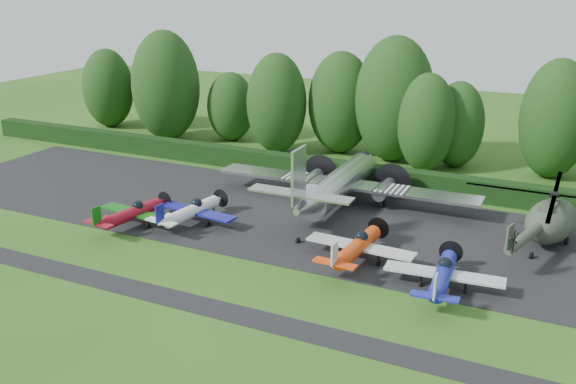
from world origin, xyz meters
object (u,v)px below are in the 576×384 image
at_px(light_plane_white, 192,211).
at_px(light_plane_blue, 443,275).
at_px(transport_plane, 339,184).
at_px(light_plane_orange, 358,246).
at_px(light_plane_red, 133,213).
at_px(helicopter, 551,218).

distance_m(light_plane_white, light_plane_blue, 21.01).
relative_size(transport_plane, light_plane_blue, 2.98).
bearing_deg(light_plane_orange, light_plane_red, -179.25).
distance_m(light_plane_red, light_plane_blue, 24.85).
height_order(transport_plane, light_plane_red, transport_plane).
relative_size(transport_plane, light_plane_orange, 2.86).
height_order(light_plane_white, light_plane_blue, light_plane_blue).
bearing_deg(light_plane_white, helicopter, 10.19).
bearing_deg(light_plane_orange, light_plane_white, 172.37).
relative_size(transport_plane, helicopter, 1.60).
xyz_separation_m(transport_plane, light_plane_white, (-9.08, -8.95, -0.94)).
bearing_deg(transport_plane, light_plane_blue, -44.22).
distance_m(transport_plane, light_plane_blue, 16.69).
xyz_separation_m(light_plane_orange, light_plane_blue, (6.34, -1.75, -0.05)).
relative_size(light_plane_red, helicopter, 0.52).
bearing_deg(light_plane_red, transport_plane, 33.11).
bearing_deg(helicopter, light_plane_red, -175.81).
relative_size(light_plane_red, light_plane_orange, 0.92).
distance_m(light_plane_orange, helicopter, 14.94).
bearing_deg(helicopter, light_plane_white, -177.79).
relative_size(transport_plane, light_plane_white, 3.05).
distance_m(light_plane_blue, helicopter, 12.23).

